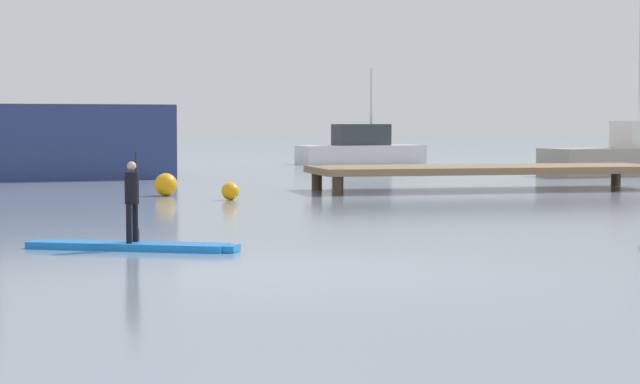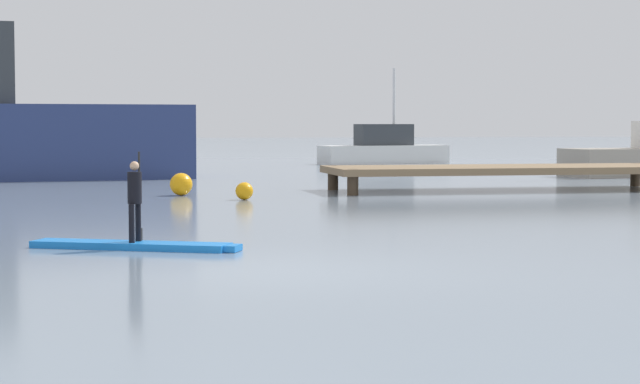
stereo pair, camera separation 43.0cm
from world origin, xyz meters
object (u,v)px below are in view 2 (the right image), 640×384
object	(u,v)px
mooring_buoy_near	(181,184)
mooring_buoy_mid	(244,191)
paddleboard_near	(135,245)
paddler_child_solo	(135,196)
motor_boat_small_navy	(384,149)

from	to	relation	value
mooring_buoy_near	mooring_buoy_mid	distance (m)	2.31
paddleboard_near	mooring_buoy_near	distance (m)	12.06
paddler_child_solo	mooring_buoy_near	size ratio (longest dim) A/B	2.30
paddler_child_solo	mooring_buoy_mid	bearing A→B (deg)	73.71
paddleboard_near	mooring_buoy_mid	distance (m)	10.47
paddler_child_solo	mooring_buoy_mid	xyz separation A→B (m)	(2.93, 10.03, -0.54)
paddleboard_near	mooring_buoy_near	world-z (taller)	mooring_buoy_near
paddleboard_near	motor_boat_small_navy	xyz separation A→B (m)	(12.10, 32.28, 0.57)
motor_boat_small_navy	mooring_buoy_near	world-z (taller)	motor_boat_small_navy
motor_boat_small_navy	mooring_buoy_near	size ratio (longest dim) A/B	10.57
paddleboard_near	paddler_child_solo	size ratio (longest dim) A/B	2.31
paddler_child_solo	mooring_buoy_near	distance (m)	12.05
paddler_child_solo	mooring_buoy_near	bearing A→B (deg)	82.26
mooring_buoy_mid	paddler_child_solo	bearing A→B (deg)	-106.29
motor_boat_small_navy	mooring_buoy_mid	world-z (taller)	motor_boat_small_navy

